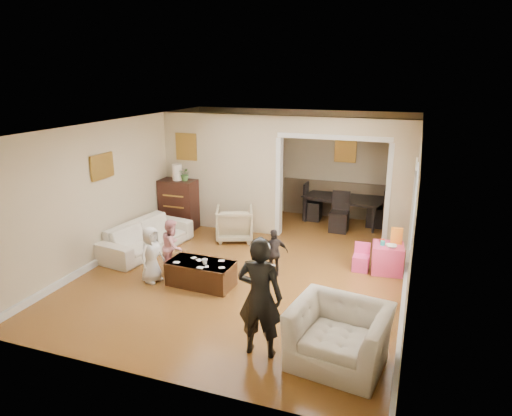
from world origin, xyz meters
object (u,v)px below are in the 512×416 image
at_px(dresser, 179,204).
at_px(dining_table, 344,210).
at_px(cyan_cup, 383,243).
at_px(table_lamp, 177,172).
at_px(adult_person, 260,297).
at_px(armchair_front, 339,336).
at_px(coffee_table, 201,274).
at_px(child_toddler, 274,253).
at_px(child_kneel_a, 151,255).
at_px(sofa, 147,237).
at_px(child_kneel_b, 172,246).
at_px(armchair_back, 235,223).
at_px(play_table, 387,258).
at_px(coffee_cup, 205,262).

bearing_deg(dresser, dining_table, 25.03).
bearing_deg(dining_table, cyan_cup, -57.15).
bearing_deg(table_lamp, adult_person, -50.10).
xyz_separation_m(armchair_front, coffee_table, (-2.54, 1.37, -0.17)).
xyz_separation_m(dresser, child_toddler, (2.84, -1.76, -0.13)).
height_order(table_lamp, child_kneel_a, table_lamp).
bearing_deg(child_kneel_a, sofa, 49.17).
bearing_deg(child_kneel_b, armchair_back, -28.49).
bearing_deg(armchair_front, play_table, 91.38).
xyz_separation_m(adult_person, child_toddler, (-0.52, 2.26, -0.36)).
bearing_deg(child_kneel_b, dining_table, -48.96).
bearing_deg(child_kneel_a, cyan_cup, -51.79).
height_order(armchair_front, coffee_table, armchair_front).
relative_size(sofa, child_kneel_a, 2.09).
distance_m(table_lamp, dining_table, 3.99).
distance_m(dresser, cyan_cup, 4.69).
xyz_separation_m(armchair_back, coffee_cup, (0.40, -2.28, 0.10)).
bearing_deg(coffee_cup, cyan_cup, 30.72).
relative_size(armchair_back, cyan_cup, 9.80).
xyz_separation_m(table_lamp, child_kneel_a, (0.94, -2.66, -0.82)).
bearing_deg(armchair_front, child_toddler, 133.48).
xyz_separation_m(armchair_front, play_table, (0.36, 2.98, -0.11)).
relative_size(dining_table, child_toddler, 2.11).
xyz_separation_m(coffee_cup, child_kneel_b, (-0.80, 0.35, 0.04)).
bearing_deg(sofa, child_toddler, -87.19).
distance_m(sofa, armchair_back, 1.85).
bearing_deg(dining_table, coffee_table, -102.51).
height_order(coffee_cup, dining_table, dining_table).
xyz_separation_m(coffee_cup, adult_person, (1.47, -1.46, 0.33)).
height_order(table_lamp, coffee_cup, table_lamp).
bearing_deg(child_toddler, dresser, -68.60).
relative_size(child_kneel_a, child_kneel_b, 0.99).
distance_m(armchair_front, play_table, 3.00).
distance_m(coffee_table, coffee_cup, 0.28).
height_order(armchair_back, play_table, armchair_back).
bearing_deg(armchair_front, adult_person, -163.53).
xyz_separation_m(child_kneel_a, child_toddler, (1.90, 0.90, -0.06)).
bearing_deg(coffee_cup, dining_table, 68.95).
distance_m(armchair_back, dresser, 1.53).
bearing_deg(child_toddler, coffee_table, -1.29).
distance_m(armchair_front, coffee_cup, 2.78).
xyz_separation_m(adult_person, child_kneel_b, (-2.27, 1.81, -0.30)).
xyz_separation_m(dresser, coffee_table, (1.79, -2.51, -0.36)).
height_order(armchair_back, child_kneel_b, child_kneel_b).
relative_size(armchair_back, coffee_table, 0.71).
bearing_deg(armchair_front, dresser, 146.49).
xyz_separation_m(play_table, dining_table, (-1.19, 2.54, 0.06)).
relative_size(sofa, child_toddler, 2.37).
height_order(coffee_cup, cyan_cup, cyan_cup).
distance_m(table_lamp, adult_person, 5.26).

